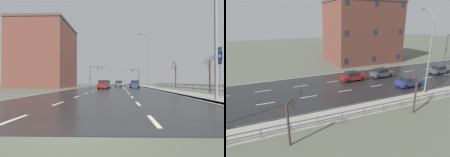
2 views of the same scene
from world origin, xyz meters
The scene contains 10 objects.
ground_plane centered at (0.00, 48.00, -0.06)m, with size 160.00×160.00×0.12m.
guardrail centered at (9.85, 25.01, 0.71)m, with size 0.07×35.71×1.00m.
street_lamp_midground centered at (7.48, 38.70, 5.52)m, with size 2.24×0.24×11.21m.
car_mid_centre centered at (-1.48, 32.30, 0.80)m, with size 1.89×4.13×1.57m.
car_distant centered at (-1.31, 37.99, 0.80)m, with size 1.99×4.18×1.57m.
car_far_left centered at (4.55, 38.77, 0.80)m, with size 1.88×4.12×1.57m.
car_far_right centered at (1.22, 49.34, 0.80)m, with size 1.94×4.15×1.57m.
brick_building centered at (-15.21, 41.97, 7.07)m, with size 11.26×16.45×14.12m.
bare_tree_near centered at (11.65, 19.54, 2.08)m, with size 1.35×0.85×4.42m.
bare_tree_mid centered at (11.36, 32.95, 2.31)m, with size 1.01×1.55×5.04m.
Camera 2 is at (25.36, 17.71, 9.81)m, focal length 30.53 mm.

